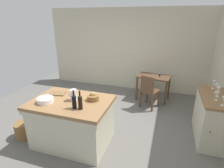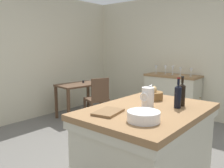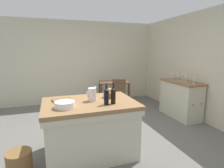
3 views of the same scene
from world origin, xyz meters
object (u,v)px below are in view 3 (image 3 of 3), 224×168
(side_cabinet, at_px, (180,99))
(bread_basket, at_px, (110,94))
(writing_desk, at_px, (114,86))
(wine_glass_far_left, at_px, (194,79))
(wicker_hamper, at_px, (19,163))
(pitcher, at_px, (92,94))
(wine_bottle_dark, at_px, (113,95))
(wine_bottle_amber, at_px, (106,96))
(wine_glass_middle, at_px, (182,76))
(cutting_board, at_px, (62,100))
(wash_bowl, at_px, (65,105))
(wine_glass_right, at_px, (178,75))
(island_table, at_px, (90,126))
(wine_glass_left, at_px, (186,78))
(wooden_chair, at_px, (119,93))
(wine_glass_far_right, at_px, (172,74))

(side_cabinet, distance_m, bread_basket, 2.33)
(writing_desk, height_order, wine_glass_far_left, wine_glass_far_left)
(wicker_hamper, bearing_deg, pitcher, 11.78)
(wine_bottle_dark, height_order, wine_bottle_amber, wine_bottle_dark)
(pitcher, xyz_separation_m, wine_glass_middle, (2.49, 0.90, 0.06))
(side_cabinet, height_order, wine_bottle_amber, wine_bottle_amber)
(side_cabinet, xyz_separation_m, wine_glass_far_left, (0.02, -0.38, 0.57))
(cutting_board, xyz_separation_m, wicker_hamper, (-0.62, -0.39, -0.73))
(writing_desk, height_order, wash_bowl, wash_bowl)
(writing_desk, height_order, wicker_hamper, writing_desk)
(wine_bottle_dark, relative_size, wine_glass_far_left, 1.98)
(wine_glass_right, relative_size, wicker_hamper, 0.56)
(writing_desk, bearing_deg, wine_bottle_amber, -111.41)
(pitcher, distance_m, wicker_hamper, 1.38)
(wine_glass_far_left, distance_m, wine_glass_right, 0.56)
(island_table, relative_size, wine_glass_left, 8.64)
(side_cabinet, bearing_deg, wooden_chair, 144.50)
(wine_bottle_dark, distance_m, wine_glass_far_right, 2.71)
(island_table, height_order, wash_bowl, wash_bowl)
(wine_glass_far_left, height_order, wine_glass_left, wine_glass_left)
(wicker_hamper, bearing_deg, wine_glass_middle, 17.56)
(wine_glass_far_left, height_order, wine_glass_right, wine_glass_right)
(writing_desk, height_order, wine_glass_left, wine_glass_left)
(island_table, relative_size, cutting_board, 4.74)
(bread_basket, relative_size, wine_glass_far_right, 1.20)
(wash_bowl, xyz_separation_m, wine_glass_right, (2.93, 1.30, 0.12))
(wine_glass_middle, distance_m, wine_glass_far_right, 0.40)
(wooden_chair, relative_size, wicker_hamper, 2.75)
(bread_basket, bearing_deg, wooden_chair, 64.15)
(wine_glass_far_right, relative_size, wicker_hamper, 0.52)
(bread_basket, height_order, wine_bottle_amber, wine_bottle_amber)
(side_cabinet, bearing_deg, pitcher, -160.12)
(wine_bottle_amber, distance_m, wine_glass_far_right, 2.81)
(wine_bottle_dark, xyz_separation_m, wine_glass_far_left, (2.22, 0.77, 0.02))
(wine_bottle_dark, bearing_deg, wine_glass_far_left, 19.09)
(wash_bowl, height_order, wine_glass_middle, wine_glass_middle)
(side_cabinet, bearing_deg, wine_glass_far_right, 87.49)
(bread_basket, height_order, cutting_board, bread_basket)
(writing_desk, xyz_separation_m, wash_bowl, (-1.65, -2.65, 0.32))
(writing_desk, bearing_deg, pitcher, -116.55)
(writing_desk, relative_size, wine_glass_far_left, 5.98)
(wine_glass_far_right, bearing_deg, cutting_board, -158.82)
(wine_glass_far_right, bearing_deg, wooden_chair, 158.32)
(writing_desk, xyz_separation_m, wine_glass_middle, (1.28, -1.52, 0.44))
(wine_bottle_amber, bearing_deg, side_cabinet, 26.55)
(wash_bowl, distance_m, wine_bottle_amber, 0.60)
(writing_desk, distance_m, wine_bottle_dark, 2.87)
(island_table, height_order, wine_glass_right, wine_glass_right)
(cutting_board, distance_m, wine_bottle_amber, 0.75)
(wine_glass_right, distance_m, wine_glass_far_right, 0.23)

